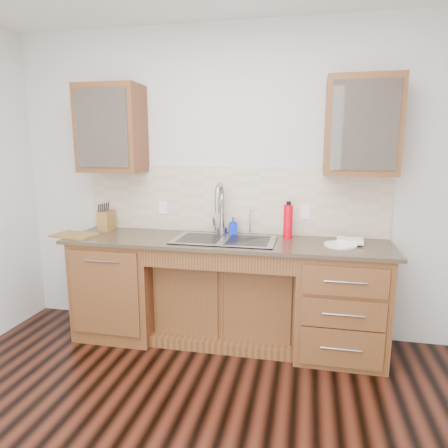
% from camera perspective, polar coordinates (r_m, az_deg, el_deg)
% --- Properties ---
extents(wall_back, '(4.00, 0.10, 2.70)m').
position_cam_1_polar(wall_back, '(3.61, 1.33, 5.86)').
color(wall_back, silver).
rests_on(wall_back, ground).
extents(base_cabinet_left, '(0.70, 0.62, 0.88)m').
position_cam_1_polar(base_cabinet_left, '(3.77, -14.30, -8.45)').
color(base_cabinet_left, '#593014').
rests_on(base_cabinet_left, ground).
extents(base_cabinet_center, '(1.20, 0.44, 0.70)m').
position_cam_1_polar(base_cabinet_center, '(3.58, 0.44, -10.66)').
color(base_cabinet_center, '#593014').
rests_on(base_cabinet_center, ground).
extents(base_cabinet_right, '(0.70, 0.62, 0.88)m').
position_cam_1_polar(base_cabinet_right, '(3.42, 16.21, -10.61)').
color(base_cabinet_right, '#593014').
rests_on(base_cabinet_right, ground).
extents(countertop, '(2.70, 0.65, 0.03)m').
position_cam_1_polar(countertop, '(3.32, 0.09, -2.55)').
color(countertop, '#84705B').
rests_on(countertop, base_cabinet_left).
extents(backsplash, '(2.70, 0.02, 0.59)m').
position_cam_1_polar(backsplash, '(3.57, 1.13, 3.46)').
color(backsplash, beige).
rests_on(backsplash, wall_back).
extents(sink, '(0.84, 0.46, 0.19)m').
position_cam_1_polar(sink, '(3.32, 0.04, -3.78)').
color(sink, '#9E9EA5').
rests_on(sink, countertop).
extents(faucet, '(0.04, 0.04, 0.40)m').
position_cam_1_polar(faucet, '(3.50, -0.30, 1.74)').
color(faucet, '#999993').
rests_on(faucet, countertop).
extents(filter_tap, '(0.02, 0.02, 0.24)m').
position_cam_1_polar(filter_tap, '(3.48, 3.76, 0.33)').
color(filter_tap, '#999993').
rests_on(filter_tap, countertop).
extents(upper_cabinet_left, '(0.55, 0.34, 0.75)m').
position_cam_1_polar(upper_cabinet_left, '(3.74, -15.77, 12.93)').
color(upper_cabinet_left, '#593014').
rests_on(upper_cabinet_left, wall_back).
extents(upper_cabinet_right, '(0.55, 0.34, 0.75)m').
position_cam_1_polar(upper_cabinet_right, '(3.34, 19.09, 13.02)').
color(upper_cabinet_right, '#593014').
rests_on(upper_cabinet_right, wall_back).
extents(outlet_left, '(0.08, 0.01, 0.12)m').
position_cam_1_polar(outlet_left, '(3.74, -8.74, 2.37)').
color(outlet_left, white).
rests_on(outlet_left, backsplash).
extents(outlet_right, '(0.08, 0.01, 0.12)m').
position_cam_1_polar(outlet_right, '(3.50, 11.59, 1.70)').
color(outlet_right, white).
rests_on(outlet_right, backsplash).
extents(soap_bottle, '(0.09, 0.09, 0.16)m').
position_cam_1_polar(soap_bottle, '(3.50, 1.30, -0.30)').
color(soap_bottle, '#0D24D6').
rests_on(soap_bottle, countertop).
extents(water_bottle, '(0.10, 0.10, 0.29)m').
position_cam_1_polar(water_bottle, '(3.39, 9.13, 0.32)').
color(water_bottle, red).
rests_on(water_bottle, countertop).
extents(plate, '(0.30, 0.30, 0.01)m').
position_cam_1_polar(plate, '(3.25, 16.29, -2.88)').
color(plate, white).
rests_on(plate, countertop).
extents(dish_towel, '(0.21, 0.16, 0.03)m').
position_cam_1_polar(dish_towel, '(3.32, 17.54, -2.27)').
color(dish_towel, white).
rests_on(dish_towel, plate).
extents(knife_block, '(0.10, 0.16, 0.18)m').
position_cam_1_polar(knife_block, '(3.83, -16.46, 0.44)').
color(knife_block, brown).
rests_on(knife_block, countertop).
extents(cutting_board, '(0.39, 0.30, 0.02)m').
position_cam_1_polar(cutting_board, '(3.70, -20.57, -1.48)').
color(cutting_board, brown).
rests_on(cutting_board, countertop).
extents(cup_left_a, '(0.14, 0.14, 0.10)m').
position_cam_1_polar(cup_left_a, '(3.81, -17.79, 12.06)').
color(cup_left_a, silver).
rests_on(cup_left_a, upper_cabinet_left).
extents(cup_left_b, '(0.12, 0.12, 0.10)m').
position_cam_1_polar(cup_left_b, '(3.66, -13.51, 12.32)').
color(cup_left_b, white).
rests_on(cup_left_b, upper_cabinet_left).
extents(cup_right_a, '(0.12, 0.12, 0.09)m').
position_cam_1_polar(cup_right_a, '(3.33, 18.26, 12.15)').
color(cup_right_a, white).
rests_on(cup_right_a, upper_cabinet_right).
extents(cup_right_b, '(0.14, 0.14, 0.10)m').
position_cam_1_polar(cup_right_b, '(3.35, 20.80, 12.05)').
color(cup_right_b, white).
rests_on(cup_right_b, upper_cabinet_right).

